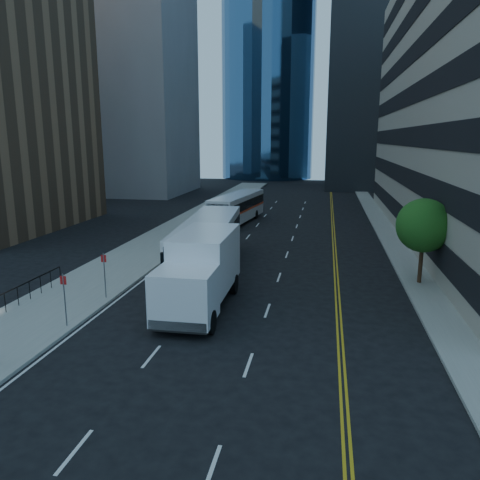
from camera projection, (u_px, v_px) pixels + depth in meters
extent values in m
plane|color=black|center=(252.00, 325.00, 22.22)|extent=(160.00, 160.00, 0.00)
cube|color=gray|center=(189.00, 224.00, 48.08)|extent=(5.00, 90.00, 0.15)
cube|color=gray|center=(385.00, 230.00, 44.65)|extent=(2.00, 90.00, 0.15)
cube|color=gray|center=(418.00, 14.00, 81.86)|extent=(30.00, 28.00, 60.00)
cube|color=gray|center=(128.00, 81.00, 73.41)|extent=(18.00, 18.00, 35.00)
cylinder|color=#332114|center=(420.00, 265.00, 28.06)|extent=(0.24, 0.24, 2.20)
sphere|color=#164E17|center=(424.00, 225.00, 27.55)|extent=(3.20, 3.20, 3.20)
cube|color=white|center=(209.00, 256.00, 31.08)|extent=(4.01, 13.49, 1.22)
cube|color=#F05216|center=(208.00, 246.00, 30.93)|extent=(4.03, 13.52, 0.24)
cube|color=black|center=(208.00, 237.00, 30.80)|extent=(4.03, 13.52, 1.00)
cube|color=white|center=(208.00, 224.00, 30.62)|extent=(4.01, 13.49, 0.55)
cylinder|color=black|center=(176.00, 280.00, 27.42)|extent=(0.43, 1.13, 1.11)
cylinder|color=black|center=(220.00, 281.00, 27.17)|extent=(0.43, 1.13, 1.11)
cylinder|color=black|center=(199.00, 250.00, 34.75)|extent=(0.43, 1.13, 1.11)
cylinder|color=black|center=(234.00, 251.00, 34.50)|extent=(0.43, 1.13, 1.11)
cube|color=silver|center=(237.00, 215.00, 48.91)|extent=(4.01, 11.75, 1.06)
cube|color=#EB3D16|center=(237.00, 209.00, 48.78)|extent=(4.03, 11.77, 0.21)
cube|color=black|center=(237.00, 204.00, 48.66)|extent=(4.03, 11.77, 0.86)
cube|color=silver|center=(237.00, 197.00, 48.51)|extent=(4.01, 11.75, 0.48)
cylinder|color=black|center=(215.00, 223.00, 46.12)|extent=(0.41, 0.99, 0.96)
cylinder|color=black|center=(237.00, 224.00, 45.44)|extent=(0.41, 0.99, 0.96)
cylinder|color=black|center=(236.00, 213.00, 52.19)|extent=(0.41, 0.99, 0.96)
cylinder|color=black|center=(256.00, 214.00, 51.50)|extent=(0.41, 0.99, 0.96)
cube|color=white|center=(185.00, 296.00, 21.31)|extent=(2.77, 2.54, 2.41)
cube|color=black|center=(177.00, 294.00, 20.16)|extent=(2.55, 0.08, 1.26)
cube|color=white|center=(206.00, 259.00, 25.02)|extent=(2.80, 5.52, 2.98)
cube|color=black|center=(200.00, 297.00, 24.18)|extent=(2.21, 7.58, 0.29)
cylinder|color=black|center=(158.00, 319.00, 21.54)|extent=(0.33, 1.10, 1.10)
cylinder|color=black|center=(211.00, 322.00, 21.12)|extent=(0.33, 1.10, 1.10)
cylinder|color=black|center=(191.00, 282.00, 27.05)|extent=(0.33, 1.10, 1.10)
cylinder|color=black|center=(234.00, 284.00, 26.63)|extent=(0.33, 1.10, 1.10)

